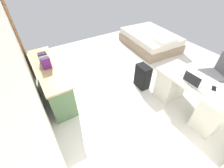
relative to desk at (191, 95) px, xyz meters
The scene contains 13 objects.
ground_plane 1.38m from the desk, ahead, with size 5.95×5.95×0.00m, color silver.
wall_back 3.06m from the desk, 63.22° to the left, with size 4.90×0.10×2.65m, color white.
door_wooden 4.14m from the desk, 38.15° to the left, with size 0.88×0.05×2.04m, color #936038.
desk is the anchor object (origin of this frame).
office_chair 0.93m from the desk, 84.38° to the right, with size 0.61×0.61×0.94m.
credenza 2.93m from the desk, 49.35° to the left, with size 1.80×0.48×0.78m.
bed 2.87m from the desk, 27.10° to the right, with size 2.00×1.54×0.58m.
suitcase_black 1.11m from the desk, 17.22° to the left, with size 0.36×0.22×0.59m, color black.
laptop 0.42m from the desk, 74.20° to the left, with size 0.31×0.22×0.21m.
computer_mouse 0.48m from the desk, 12.81° to the left, with size 0.06×0.10×0.03m, color white.
cell_phone_near_laptop 0.46m from the desk, 162.90° to the right, with size 0.07×0.14×0.01m, color black.
book_row 3.01m from the desk, 48.57° to the left, with size 0.36×0.17×0.23m.
figurine_small 3.17m from the desk, 45.16° to the left, with size 0.08×0.08×0.11m, color #4C7FBF.
Camera 1 is at (-2.30, 2.33, 2.55)m, focal length 24.39 mm.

